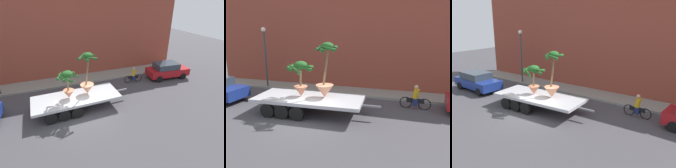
# 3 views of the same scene
# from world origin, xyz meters

# --- Properties ---
(ground_plane) EXTENTS (60.00, 60.00, 0.00)m
(ground_plane) POSITION_xyz_m (0.00, 0.00, 0.00)
(ground_plane) COLOR #423F44
(sidewalk) EXTENTS (24.00, 2.20, 0.15)m
(sidewalk) POSITION_xyz_m (0.00, 6.10, 0.07)
(sidewalk) COLOR gray
(sidewalk) RESTS_ON ground
(building_facade) EXTENTS (24.00, 1.20, 7.96)m
(building_facade) POSITION_xyz_m (0.00, 7.80, 3.98)
(building_facade) COLOR brown
(building_facade) RESTS_ON ground
(flatbed_trailer) EXTENTS (7.29, 2.82, 0.98)m
(flatbed_trailer) POSITION_xyz_m (-0.51, 1.17, 0.78)
(flatbed_trailer) COLOR #B7BABF
(flatbed_trailer) RESTS_ON ground
(potted_palm_rear) EXTENTS (1.52, 1.52, 2.06)m
(potted_palm_rear) POSITION_xyz_m (-0.75, 1.21, 2.18)
(potted_palm_rear) COLOR #C17251
(potted_palm_rear) RESTS_ON flatbed_trailer
(potted_palm_middle) EXTENTS (1.33, 1.37, 3.12)m
(potted_palm_middle) POSITION_xyz_m (0.69, 1.43, 2.19)
(potted_palm_middle) COLOR tan
(potted_palm_middle) RESTS_ON flatbed_trailer
(cyclist) EXTENTS (1.84, 0.37, 1.54)m
(cyclist) POSITION_xyz_m (5.68, 3.76, 0.67)
(cyclist) COLOR black
(cyclist) RESTS_ON ground
(street_lamp) EXTENTS (0.36, 0.36, 4.83)m
(street_lamp) POSITION_xyz_m (-5.99, 5.30, 3.23)
(street_lamp) COLOR #383D42
(street_lamp) RESTS_ON sidewalk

